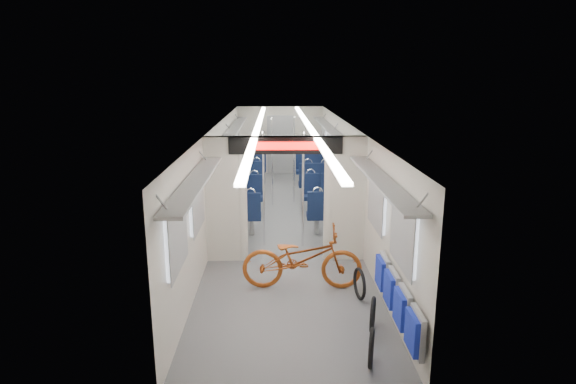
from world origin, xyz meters
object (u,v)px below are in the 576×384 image
at_px(seat_bay_far_left, 250,170).
at_px(seat_bay_near_left, 243,201).
at_px(stanchion_near_right, 303,190).
at_px(stanchion_far_right, 294,160).
at_px(bicycle, 302,258).
at_px(seat_bay_far_right, 313,172).
at_px(flip_bench, 397,299).
at_px(bike_hoop_c, 359,285).
at_px(stanchion_near_left, 264,190).
at_px(seat_bay_near_right, 324,200).
at_px(stanchion_far_left, 272,162).
at_px(bike_hoop_a, 371,350).
at_px(bike_hoop_b, 373,316).

bearing_deg(seat_bay_far_left, seat_bay_near_left, -90.00).
distance_m(stanchion_near_right, stanchion_far_right, 3.42).
relative_size(bicycle, seat_bay_far_right, 0.85).
distance_m(bicycle, flip_bench, 1.96).
distance_m(bike_hoop_c, stanchion_near_left, 3.03).
xyz_separation_m(seat_bay_near_right, stanchion_far_left, (-1.20, 1.53, 0.62)).
bearing_deg(flip_bench, stanchion_near_left, 115.99).
bearing_deg(stanchion_far_right, stanchion_near_right, -89.34).
xyz_separation_m(seat_bay_far_left, stanchion_far_right, (1.25, -1.65, 0.60)).
bearing_deg(bicycle, bike_hoop_c, -114.17).
bearing_deg(bicycle, seat_bay_far_right, -3.67).
relative_size(seat_bay_near_right, seat_bay_far_left, 0.94).
height_order(flip_bench, seat_bay_far_left, seat_bay_far_left).
distance_m(bike_hoop_c, seat_bay_near_right, 3.95).
relative_size(flip_bench, bike_hoop_a, 4.34).
relative_size(seat_bay_far_left, stanchion_far_right, 0.93).
bearing_deg(stanchion_near_left, seat_bay_near_right, 47.54).
relative_size(stanchion_near_right, stanchion_far_left, 1.00).
xyz_separation_m(seat_bay_far_left, stanchion_near_right, (1.29, -5.07, 0.60)).
xyz_separation_m(seat_bay_near_right, stanchion_far_right, (-0.62, 1.85, 0.62)).
distance_m(bike_hoop_b, seat_bay_far_left, 8.65).
bearing_deg(bike_hoop_a, stanchion_near_right, 97.90).
relative_size(bike_hoop_b, stanchion_near_right, 0.21).
height_order(seat_bay_near_right, seat_bay_far_right, seat_bay_far_right).
height_order(bike_hoop_b, stanchion_near_right, stanchion_near_right).
relative_size(bicycle, stanchion_near_left, 0.83).
relative_size(bike_hoop_a, stanchion_near_left, 0.21).
xyz_separation_m(bicycle, bike_hoop_b, (0.87, -1.39, -0.28)).
distance_m(seat_bay_near_right, stanchion_far_right, 2.05).
xyz_separation_m(flip_bench, seat_bay_near_left, (-2.29, 5.07, -0.05)).
relative_size(stanchion_near_left, stanchion_far_left, 1.00).
relative_size(flip_bench, stanchion_far_left, 0.91).
height_order(flip_bench, bike_hoop_c, flip_bench).
bearing_deg(stanchion_far_right, bike_hoop_a, -85.37).
xyz_separation_m(flip_bench, seat_bay_far_left, (-2.29, 8.61, -0.03)).
bearing_deg(seat_bay_near_right, bike_hoop_c, -87.72).
distance_m(bike_hoop_a, stanchion_far_left, 7.37).
height_order(stanchion_near_left, stanchion_far_left, same).
bearing_deg(seat_bay_near_right, bike_hoop_a, -90.08).
relative_size(seat_bay_near_right, stanchion_near_left, 0.87).
bearing_deg(bike_hoop_a, seat_bay_far_right, 89.95).
height_order(bicycle, seat_bay_far_right, seat_bay_far_right).
relative_size(bike_hoop_b, seat_bay_near_left, 0.25).
bearing_deg(flip_bench, stanchion_far_right, 98.49).
bearing_deg(bicycle, stanchion_near_right, -1.19).
bearing_deg(bike_hoop_c, bike_hoop_b, -89.38).
bearing_deg(bike_hoop_b, seat_bay_near_right, 91.95).
xyz_separation_m(seat_bay_far_left, seat_bay_far_right, (1.87, -0.41, 0.01)).
bearing_deg(seat_bay_far_right, flip_bench, -87.08).
relative_size(flip_bench, bike_hoop_b, 4.24).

